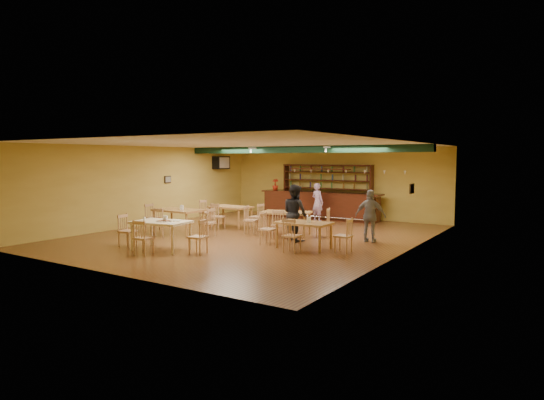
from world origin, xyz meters
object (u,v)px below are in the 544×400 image
Objects in this scene: bar_counter at (320,205)px; patron_bar at (317,202)px; dining_table_c at (179,221)px; near_table at (161,236)px; dining_table_b at (286,223)px; patron_right_a at (295,213)px; dining_table_d at (304,235)px; dining_table_a at (231,216)px.

patron_bar is at bearing -69.00° from bar_counter.
dining_table_c is 1.08× the size of near_table.
dining_table_b is 1.23m from patron_right_a.
patron_right_a reaches higher than dining_table_d.
patron_bar reaches higher than near_table.
patron_bar reaches higher than dining_table_b.
patron_bar is at bearing -45.85° from patron_right_a.
bar_counter is 3.52× the size of near_table.
bar_counter is 3.57× the size of dining_table_d.
dining_table_c reaches higher than near_table.
near_table is (-0.52, -8.59, -0.16)m from bar_counter.
dining_table_a is 1.02× the size of dining_table_d.
dining_table_d is at bearing 29.10° from near_table.
near_table reaches higher than dining_table_a.
bar_counter is 4.66m from dining_table_b.
dining_table_a is 4.92m from dining_table_d.
bar_counter is 5.66m from patron_right_a.
bar_counter is at bearing 88.76° from dining_table_b.
dining_table_c is at bearing 177.81° from dining_table_d.
near_table reaches higher than dining_table_b.
near_table is 0.98× the size of patron_bar.
near_table is at bearing -55.04° from dining_table_c.
dining_table_a is 0.99× the size of patron_bar.
dining_table_a is 3.74m from patron_bar.
dining_table_d is at bearing -0.51° from dining_table_c.
near_table is (1.69, -2.45, -0.00)m from dining_table_c.
patron_right_a is at bearing 46.17° from near_table.
patron_right_a is (-0.80, 0.88, 0.50)m from dining_table_d.
dining_table_d is (4.88, -0.07, -0.04)m from dining_table_c.
dining_table_d is 0.99× the size of near_table.
dining_table_c is at bearing 36.44° from patron_right_a.
dining_table_a is 0.88× the size of patron_right_a.
bar_counter is at bearing 68.73° from dining_table_a.
dining_table_a is at bearing 153.54° from dining_table_b.
near_table is at bearing 78.95° from patron_right_a.
near_table is at bearing -125.84° from dining_table_b.
patron_bar is at bearing 86.96° from dining_table_b.
dining_table_b is at bearing -76.74° from bar_counter.
dining_table_b is 1.06× the size of dining_table_d.
dining_table_c is at bearing -109.78° from bar_counter.
dining_table_a is 4.79m from near_table.
dining_table_a is 3.85m from patron_right_a.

